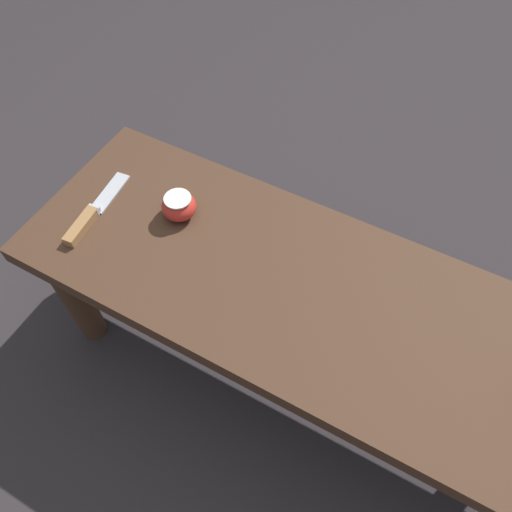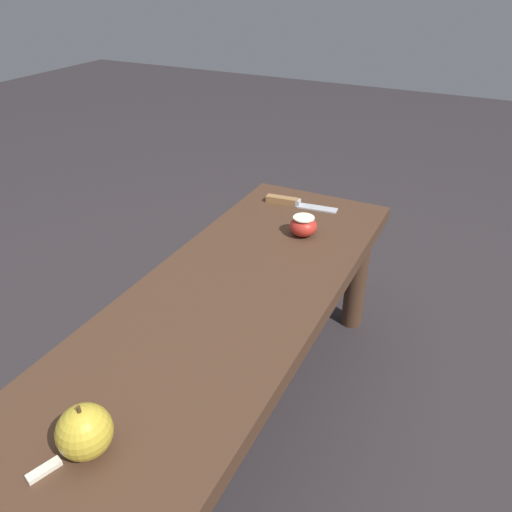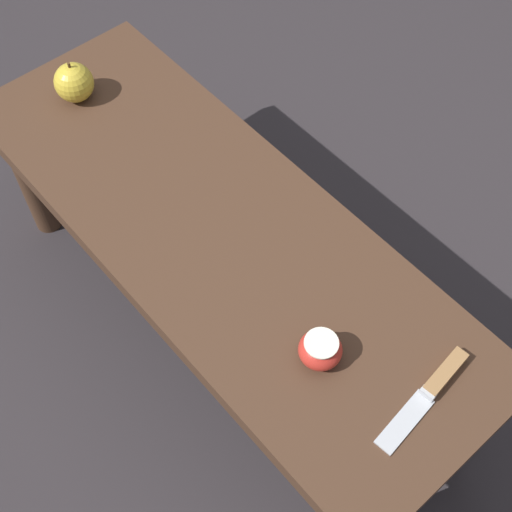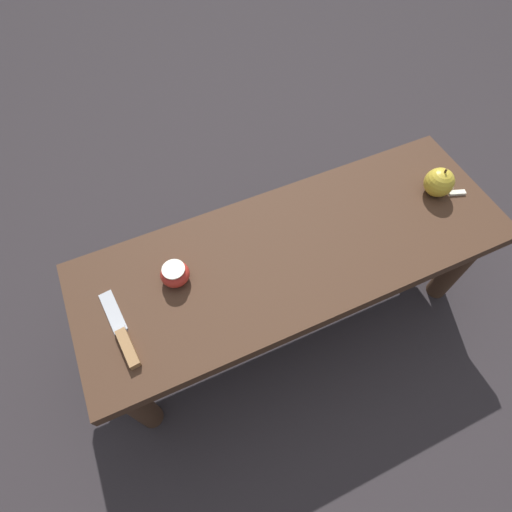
{
  "view_description": "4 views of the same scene",
  "coord_description": "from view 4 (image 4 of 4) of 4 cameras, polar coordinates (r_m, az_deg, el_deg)",
  "views": [
    {
      "loc": [
        0.14,
        -0.47,
        1.22
      ],
      "look_at": [
        -0.11,
        0.0,
        0.44
      ],
      "focal_mm": 35.0,
      "sensor_mm": 36.0,
      "label": 1
    },
    {
      "loc": [
        0.77,
        0.45,
        1.03
      ],
      "look_at": [
        -0.11,
        0.0,
        0.44
      ],
      "focal_mm": 35.0,
      "sensor_mm": 36.0,
      "label": 2
    },
    {
      "loc": [
        -0.63,
        0.45,
        1.47
      ],
      "look_at": [
        -0.11,
        0.0,
        0.44
      ],
      "focal_mm": 50.0,
      "sensor_mm": 36.0,
      "label": 3
    },
    {
      "loc": [
        -0.32,
        -0.47,
        1.29
      ],
      "look_at": [
        -0.11,
        0.0,
        0.44
      ],
      "focal_mm": 28.0,
      "sensor_mm": 36.0,
      "label": 4
    }
  ],
  "objects": [
    {
      "name": "wooden_bench",
      "position": [
        1.11,
        5.44,
        -0.86
      ],
      "size": [
        1.17,
        0.42,
        0.4
      ],
      "color": "#472D1E",
      "rests_on": "ground_plane"
    },
    {
      "name": "apple_cut",
      "position": [
        1.0,
        -11.49,
        -2.53
      ],
      "size": [
        0.07,
        0.07,
        0.05
      ],
      "color": "red",
      "rests_on": "wooden_bench"
    },
    {
      "name": "apple_slice_near_knife",
      "position": [
        1.29,
        26.76,
        8.07
      ],
      "size": [
        0.05,
        0.03,
        0.01
      ],
      "color": "white",
      "rests_on": "wooden_bench"
    },
    {
      "name": "ground_plane",
      "position": [
        1.41,
        4.32,
        -7.77
      ],
      "size": [
        8.0,
        8.0,
        0.0
      ],
      "primitive_type": "plane",
      "color": "#2D282B"
    },
    {
      "name": "apple_whole",
      "position": [
        1.24,
        24.69,
        9.53
      ],
      "size": [
        0.08,
        0.08,
        0.09
      ],
      "color": "gold",
      "rests_on": "wooden_bench"
    },
    {
      "name": "knife",
      "position": [
        0.98,
        -18.35,
        -11.08
      ],
      "size": [
        0.05,
        0.21,
        0.02
      ],
      "rotation": [
        0.0,
        0.0,
        1.68
      ],
      "color": "#B7BABF",
      "rests_on": "wooden_bench"
    }
  ]
}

